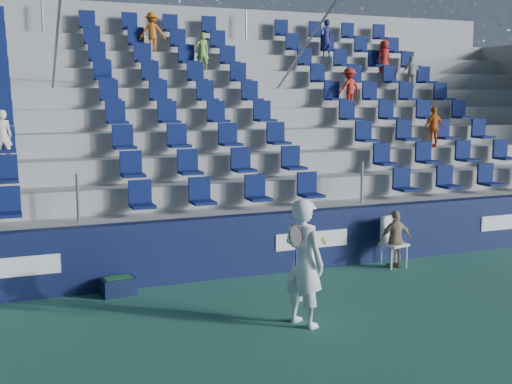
{
  "coord_description": "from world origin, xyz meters",
  "views": [
    {
      "loc": [
        -4.26,
        -8.38,
        3.5
      ],
      "look_at": [
        0.2,
        2.8,
        1.7
      ],
      "focal_mm": 45.0,
      "sensor_mm": 36.0,
      "label": 1
    }
  ],
  "objects": [
    {
      "name": "grandstand",
      "position": [
        -0.01,
        8.24,
        2.13
      ],
      "size": [
        24.0,
        8.17,
        6.63
      ],
      "color": "#9A9A95",
      "rests_on": "ground"
    },
    {
      "name": "ball_bin",
      "position": [
        -2.46,
        2.75,
        0.18
      ],
      "size": [
        0.62,
        0.45,
        0.33
      ],
      "color": "black",
      "rests_on": "ground"
    },
    {
      "name": "sponsor_wall",
      "position": [
        0.0,
        3.15,
        0.6
      ],
      "size": [
        24.0,
        0.32,
        1.2
      ],
      "color": "#10183C",
      "rests_on": "ground"
    },
    {
      "name": "tennis_player",
      "position": [
        -0.06,
        0.18,
        1.0
      ],
      "size": [
        0.76,
        0.85,
        1.99
      ],
      "color": "white",
      "rests_on": "ground"
    },
    {
      "name": "line_judge_chair",
      "position": [
        3.17,
        2.66,
        0.59
      ],
      "size": [
        0.55,
        0.57,
        1.04
      ],
      "color": "white",
      "rests_on": "ground"
    },
    {
      "name": "line_judge",
      "position": [
        3.17,
        2.5,
        0.6
      ],
      "size": [
        0.73,
        0.37,
        1.19
      ],
      "primitive_type": "imported",
      "rotation": [
        0.0,
        0.0,
        3.02
      ],
      "color": "tan",
      "rests_on": "ground"
    },
    {
      "name": "ground",
      "position": [
        0.0,
        0.0,
        0.0
      ],
      "size": [
        70.0,
        70.0,
        0.0
      ],
      "primitive_type": "plane",
      "color": "#2B644F",
      "rests_on": "ground"
    }
  ]
}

